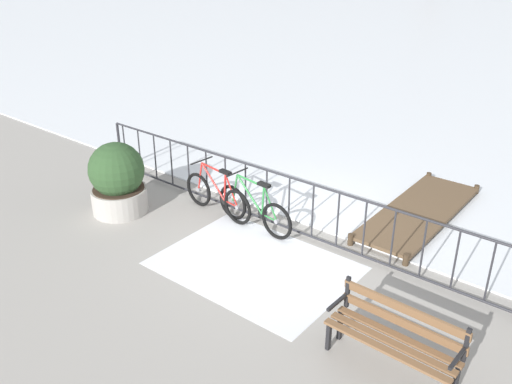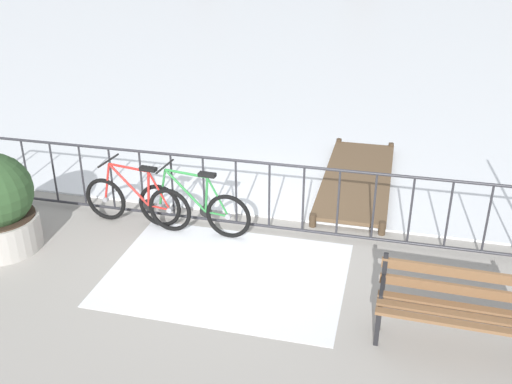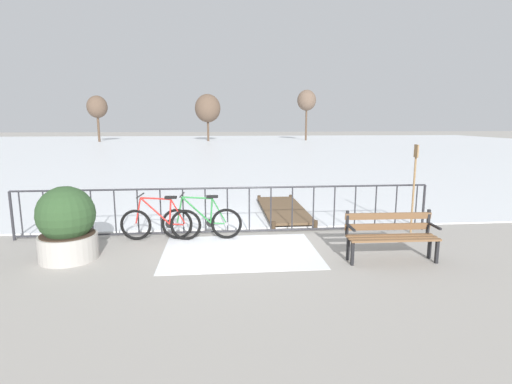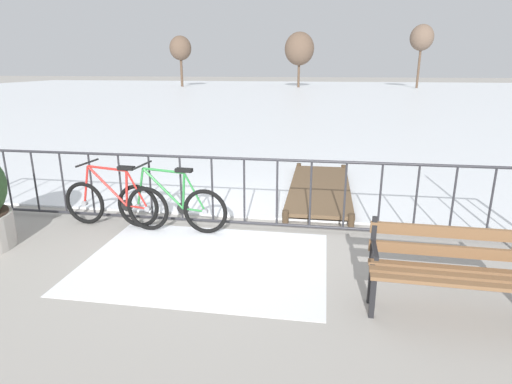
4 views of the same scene
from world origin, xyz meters
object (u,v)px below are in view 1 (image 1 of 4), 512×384
at_px(bicycle_second, 254,210).
at_px(park_bench, 395,333).
at_px(planter_with_shrub, 117,179).
at_px(bicycle_near_railing, 218,196).

xyz_separation_m(bicycle_second, park_bench, (3.43, -1.64, 0.14)).
bearing_deg(planter_with_shrub, park_bench, -5.86).
distance_m(bicycle_near_railing, planter_with_shrub, 1.86).
bearing_deg(bicycle_second, park_bench, -25.46).
height_order(bicycle_near_railing, park_bench, bicycle_near_railing).
bearing_deg(bicycle_second, planter_with_shrub, -156.36).
height_order(bicycle_second, planter_with_shrub, planter_with_shrub).
xyz_separation_m(park_bench, planter_with_shrub, (-5.81, 0.60, 0.13)).
relative_size(bicycle_second, park_bench, 1.06).
bearing_deg(bicycle_second, bicycle_near_railing, -179.81).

